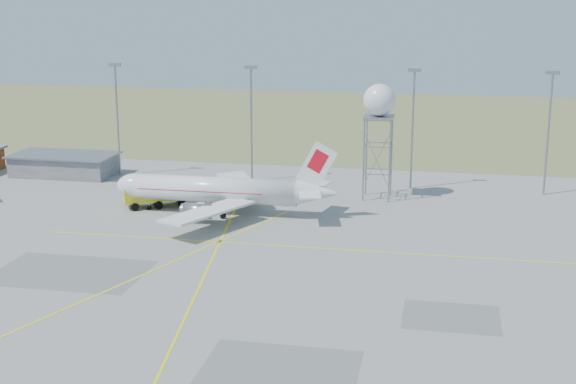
# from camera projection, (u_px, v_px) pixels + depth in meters

# --- Properties ---
(ground) EXTENTS (400.00, 400.00, 0.00)m
(ground) POSITION_uv_depth(u_px,v_px,m) (191.00, 337.00, 78.28)
(ground) COLOR gray
(ground) RESTS_ON ground
(grass_strip) EXTENTS (400.00, 120.00, 0.03)m
(grass_strip) POSITION_uv_depth(u_px,v_px,m) (355.00, 120.00, 211.50)
(grass_strip) COLOR #5F6B3B
(grass_strip) RESTS_ON ground
(building_grey) EXTENTS (19.00, 10.00, 3.90)m
(building_grey) POSITION_uv_depth(u_px,v_px,m) (64.00, 165.00, 147.24)
(building_grey) COLOR gray
(building_grey) RESTS_ON ground
(mast_a) EXTENTS (2.20, 0.50, 20.50)m
(mast_a) POSITION_uv_depth(u_px,v_px,m) (117.00, 110.00, 144.81)
(mast_a) COLOR gray
(mast_a) RESTS_ON ground
(mast_b) EXTENTS (2.20, 0.50, 20.50)m
(mast_b) POSITION_uv_depth(u_px,v_px,m) (251.00, 114.00, 140.06)
(mast_b) COLOR gray
(mast_b) RESTS_ON ground
(mast_c) EXTENTS (2.20, 0.50, 20.50)m
(mast_c) POSITION_uv_depth(u_px,v_px,m) (413.00, 119.00, 134.75)
(mast_c) COLOR gray
(mast_c) RESTS_ON ground
(mast_d) EXTENTS (2.20, 0.50, 20.50)m
(mast_d) POSITION_uv_depth(u_px,v_px,m) (549.00, 123.00, 130.58)
(mast_d) COLOR gray
(mast_d) RESTS_ON ground
(airliner_main) EXTENTS (34.40, 33.50, 11.72)m
(airliner_main) POSITION_uv_depth(u_px,v_px,m) (219.00, 191.00, 121.19)
(airliner_main) COLOR silver
(airliner_main) RESTS_ON ground
(radar_tower) EXTENTS (5.16, 5.16, 18.70)m
(radar_tower) POSITION_uv_depth(u_px,v_px,m) (378.00, 135.00, 128.57)
(radar_tower) COLOR gray
(radar_tower) RESTS_ON ground
(fire_truck) EXTENTS (10.64, 7.92, 4.10)m
(fire_truck) POSITION_uv_depth(u_px,v_px,m) (159.00, 194.00, 125.69)
(fire_truck) COLOR gold
(fire_truck) RESTS_ON ground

